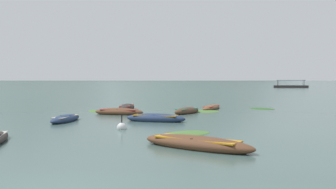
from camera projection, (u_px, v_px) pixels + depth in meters
name	position (u px, v px, depth m)	size (l,w,h in m)	color
ground_plane	(167.00, 80.00, 1507.34)	(6000.00, 6000.00, 0.00)	#425B56
mountain_1	(20.00, 46.00, 1986.58)	(1540.54, 1540.54, 361.99)	#4C5B56
mountain_2	(190.00, 38.00, 1536.10)	(876.42, 876.42, 341.50)	#4C5B56
rowboat_0	(65.00, 119.00, 22.56)	(1.48, 3.56, 0.50)	navy
rowboat_1	(211.00, 107.00, 31.99)	(2.41, 4.12, 0.44)	brown
rowboat_2	(119.00, 112.00, 27.10)	(3.80, 2.02, 0.58)	brown
rowboat_3	(187.00, 111.00, 27.93)	(2.48, 3.04, 0.56)	#4C3323
rowboat_5	(127.00, 107.00, 31.38)	(1.31, 4.04, 0.60)	#2D2826
rowboat_7	(197.00, 143.00, 13.75)	(4.37, 3.58, 0.57)	brown
rowboat_10	(155.00, 118.00, 22.60)	(3.82, 2.10, 0.60)	navy
ferry_1	(290.00, 86.00, 116.55)	(10.60, 6.04, 2.54)	#2D2826
mooring_buoy	(122.00, 127.00, 18.99)	(0.48, 0.48, 0.88)	silver
weed_patch_1	(262.00, 109.00, 32.30)	(1.73, 2.71, 0.14)	#2D5628
weed_patch_2	(188.00, 133.00, 17.54)	(1.62, 2.31, 0.14)	#477033
weed_patch_3	(97.00, 112.00, 29.64)	(3.25, 1.14, 0.14)	#477033
weed_patch_4	(204.00, 111.00, 29.73)	(2.64, 2.38, 0.14)	#477033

